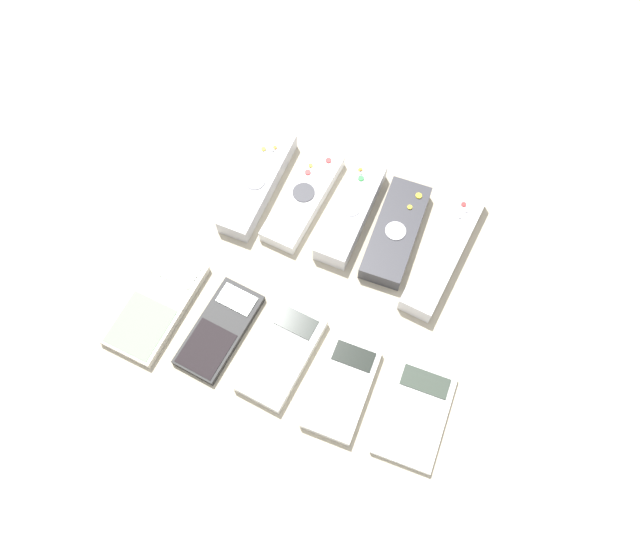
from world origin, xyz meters
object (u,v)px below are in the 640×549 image
calculator_2 (280,354)px  calculator_4 (415,414)px  calculator_0 (156,304)px  calculator_1 (220,330)px  calculator_3 (342,388)px  remote_0 (258,183)px  remote_1 (303,198)px  remote_3 (396,232)px  remote_2 (349,211)px  remote_4 (444,251)px

calculator_2 → calculator_4: bearing=3.3°
calculator_0 → calculator_1: size_ratio=1.14×
calculator_2 → calculator_3: (0.09, -0.01, -0.00)m
remote_0 → remote_1: size_ratio=1.06×
remote_3 → calculator_4: bearing=-67.1°
remote_2 → calculator_0: bearing=-129.0°
calculator_2 → calculator_4: (0.18, -0.00, -0.00)m
remote_2 → calculator_0: size_ratio=1.05×
remote_3 → calculator_4: size_ratio=1.24×
calculator_4 → remote_2: bearing=125.5°
calculator_2 → remote_2: bearing=93.8°
remote_1 → calculator_0: size_ratio=1.07×
remote_3 → calculator_4: remote_3 is taller
calculator_0 → calculator_1: calculator_0 is taller
calculator_3 → calculator_4: (0.09, 0.01, -0.00)m
remote_4 → calculator_4: 0.22m
remote_0 → calculator_4: bearing=-35.5°
calculator_0 → calculator_1: bearing=4.0°
calculator_0 → calculator_2: (0.18, 0.00, 0.00)m
remote_3 → calculator_4: (0.11, -0.22, -0.01)m
remote_3 → calculator_3: (0.02, -0.23, -0.00)m
remote_4 → calculator_1: (-0.23, -0.22, -0.01)m
remote_3 → remote_0: bearing=177.9°
remote_0 → calculator_2: (0.14, -0.21, -0.01)m
remote_1 → calculator_0: bearing=-113.4°
remote_1 → remote_3: size_ratio=1.05×
calculator_0 → calculator_1: (0.09, 0.00, -0.00)m
remote_4 → calculator_2: (-0.14, -0.22, -0.01)m
calculator_0 → calculator_4: (0.36, 0.00, -0.00)m
remote_1 → remote_2: (0.07, 0.00, 0.00)m
remote_2 → calculator_4: bearing=-52.0°
remote_3 → remote_4: size_ratio=0.79×
remote_1 → calculator_4: bearing=-38.7°
remote_1 → calculator_0: (-0.11, -0.22, -0.00)m
remote_4 → calculator_4: (0.04, -0.22, -0.01)m
calculator_1 → calculator_3: calculator_3 is taller
calculator_1 → calculator_4: (0.27, 0.00, -0.00)m
remote_0 → calculator_1: 0.22m
remote_1 → calculator_3: remote_1 is taller
remote_4 → calculator_4: bearing=-75.5°
calculator_4 → remote_1: bearing=135.2°
remote_4 → remote_1: bearing=-176.3°
remote_3 → calculator_1: 0.27m
calculator_4 → calculator_0: bearing=177.0°
remote_0 → calculator_0: 0.22m
remote_4 → calculator_4: remote_4 is taller
remote_2 → remote_3: 0.07m
remote_1 → calculator_4: size_ratio=1.30×
remote_3 → calculator_3: remote_3 is taller
remote_1 → remote_3: (0.14, 0.00, 0.00)m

